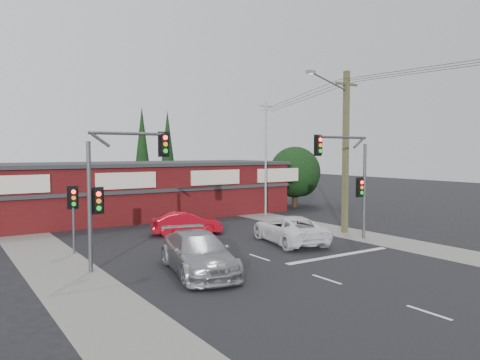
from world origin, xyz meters
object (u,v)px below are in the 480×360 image
utility_pole (344,146)px  silver_suv (198,253)px  red_sedan (187,223)px  shop_building (121,190)px  white_suv (289,229)px

utility_pole → silver_suv: bearing=-163.7°
utility_pole → red_sedan: bearing=150.5°
shop_building → utility_pole: utility_pole is taller
white_suv → silver_suv: size_ratio=0.95×
white_suv → red_sedan: size_ratio=1.29×
white_suv → utility_pole: (4.87, 0.64, 4.64)m
red_sedan → shop_building: shop_building is taller
white_suv → shop_building: size_ratio=0.20×
shop_building → utility_pole: (9.36, -14.00, 3.26)m
white_suv → red_sedan: (-3.58, 5.42, -0.06)m
white_suv → red_sedan: white_suv is taller
red_sedan → utility_pole: utility_pole is taller
shop_building → utility_pole: 17.15m
silver_suv → white_suv: bearing=34.1°
shop_building → silver_suv: bearing=-98.9°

